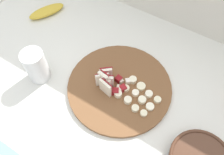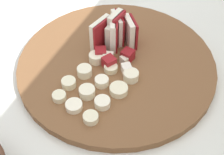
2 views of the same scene
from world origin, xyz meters
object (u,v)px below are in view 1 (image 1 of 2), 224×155
Objects in this scene: cutting_board at (119,87)px; banana_slice_rows at (137,96)px; banana_peel at (47,11)px; apple_wedge_fan at (105,80)px; apple_dice_pile at (120,85)px; small_jar at (36,66)px.

cutting_board is 2.47× the size of banana_slice_rows.
banana_slice_rows reaches higher than banana_peel.
apple_wedge_fan is (-0.04, -0.02, 0.04)m from cutting_board.
banana_slice_rows is (0.07, -0.01, 0.01)m from cutting_board.
apple_dice_pile is (0.00, -0.00, 0.02)m from cutting_board.
small_jar is (0.19, -0.25, 0.05)m from banana_peel.
banana_slice_rows is 0.54m from banana_peel.
banana_peel is (-0.45, 0.15, 0.01)m from cutting_board.
apple_wedge_fan is 0.05m from apple_dice_pile.
apple_dice_pile is 0.28m from small_jar.
apple_wedge_fan is at bearing -157.12° from apple_dice_pile.
cutting_board is at bearing 175.51° from banana_slice_rows.
apple_dice_pile is at bearing 22.88° from apple_wedge_fan.
banana_peel is 0.32m from small_jar.
apple_wedge_fan is 0.23m from small_jar.
banana_peel is at bearing 161.21° from apple_dice_pile.
cutting_board is at bearing 145.20° from apple_dice_pile.
apple_dice_pile is 0.66× the size of small_jar.
banana_peel is at bearing 163.18° from banana_slice_rows.
cutting_board is 0.28m from small_jar.
banana_peel is at bearing 161.37° from cutting_board.
small_jar is (-0.26, -0.10, 0.04)m from apple_dice_pile.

